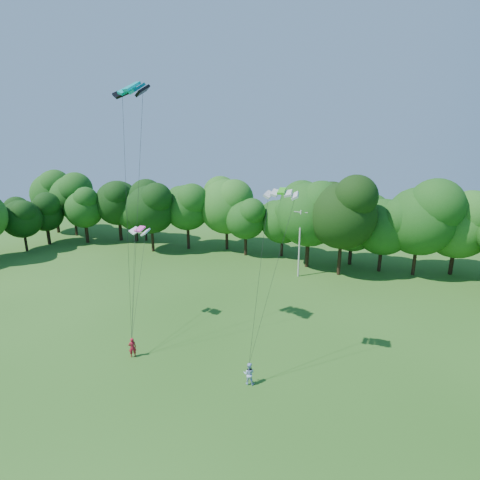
% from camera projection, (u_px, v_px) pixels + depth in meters
% --- Properties ---
extents(ground, '(160.00, 160.00, 0.00)m').
position_uv_depth(ground, '(159.00, 442.00, 22.35)').
color(ground, '#235417').
rests_on(ground, ground).
extents(utility_pole, '(1.75, 0.22, 8.74)m').
position_uv_depth(utility_pole, '(299.00, 243.00, 47.65)').
color(utility_pole, '#B5B3AC').
rests_on(utility_pole, ground).
extents(kite_flyer_left, '(0.74, 0.73, 1.72)m').
position_uv_depth(kite_flyer_left, '(132.00, 347.00, 30.80)').
color(kite_flyer_left, '#AC1628').
rests_on(kite_flyer_left, ground).
extents(kite_flyer_right, '(0.93, 0.78, 1.72)m').
position_uv_depth(kite_flyer_right, '(249.00, 374.00, 27.41)').
color(kite_flyer_right, '#B4C8FA').
rests_on(kite_flyer_right, ground).
extents(kite_teal, '(3.34, 2.17, 0.83)m').
position_uv_depth(kite_teal, '(132.00, 87.00, 27.99)').
color(kite_teal, '#059D9F').
rests_on(kite_teal, ground).
extents(kite_green, '(2.42, 1.22, 0.39)m').
position_uv_depth(kite_green, '(282.00, 191.00, 26.01)').
color(kite_green, green).
rests_on(kite_green, ground).
extents(kite_pink, '(2.00, 1.12, 0.42)m').
position_uv_depth(kite_pink, '(140.00, 229.00, 34.25)').
color(kite_pink, '#FF46BB').
rests_on(kite_pink, ground).
extents(tree_back_west, '(6.68, 6.68, 9.72)m').
position_uv_depth(tree_back_west, '(134.00, 207.00, 63.73)').
color(tree_back_west, black).
rests_on(tree_back_west, ground).
extents(tree_back_center, '(9.35, 9.35, 13.59)m').
position_uv_depth(tree_back_center, '(343.00, 211.00, 47.17)').
color(tree_back_center, black).
rests_on(tree_back_center, ground).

